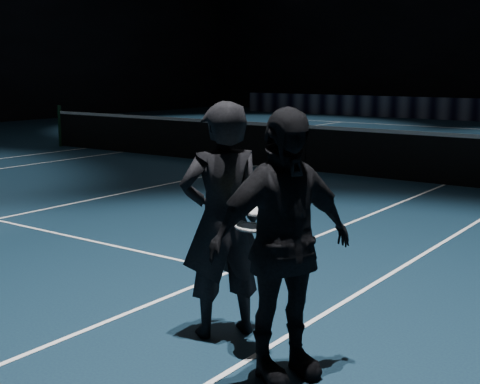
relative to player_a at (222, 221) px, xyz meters
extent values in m
plane|color=black|center=(-5.03, 7.74, -0.92)|extent=(36.00, 36.00, 0.00)
cylinder|color=black|center=(-11.43, 7.74, -0.37)|extent=(0.10, 0.10, 1.10)
cube|color=black|center=(-5.03, 7.74, -0.47)|extent=(12.80, 0.02, 0.86)
cube|color=white|center=(-5.03, 7.74, 0.00)|extent=(12.80, 0.03, 0.07)
cube|color=black|center=(-5.03, 23.24, -0.47)|extent=(22.00, 0.15, 0.90)
imported|color=black|center=(0.00, 0.00, 0.00)|extent=(0.74, 0.80, 1.83)
imported|color=black|center=(0.77, -0.35, 0.00)|extent=(0.86, 1.16, 1.83)
camera|label=1|loc=(3.06, -3.98, 1.15)|focal=50.00mm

